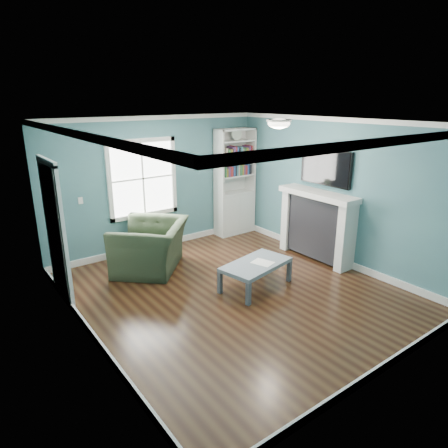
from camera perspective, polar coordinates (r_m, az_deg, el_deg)
floor at (r=6.37m, az=1.59°, el=-9.68°), size 5.00×5.00×0.00m
room_walls at (r=5.81m, az=1.72°, el=4.30°), size 5.00×5.00×5.00m
trim at (r=5.90m, az=1.69°, el=1.04°), size 4.50×5.00×2.60m
window at (r=7.77m, az=-11.53°, el=6.39°), size 1.40×0.06×1.50m
bookshelf at (r=8.79m, az=1.51°, el=4.52°), size 0.90×0.35×2.31m
fireplace at (r=7.61m, az=13.13°, el=-0.30°), size 0.44×1.58×1.30m
tv at (r=7.45m, az=14.32°, el=7.87°), size 0.06×1.10×0.65m
door at (r=6.26m, az=-23.00°, el=-0.98°), size 0.12×0.98×2.17m
ceiling_fixture at (r=6.33m, az=7.85°, el=14.12°), size 0.38×0.38×0.15m
light_switch at (r=7.41m, az=-19.81°, el=3.17°), size 0.08×0.01×0.12m
recliner at (r=7.09m, az=-10.50°, el=-2.05°), size 1.50×1.53×1.13m
coffee_table at (r=6.40m, az=4.59°, el=-5.99°), size 1.25×0.85×0.42m
paper_sheet at (r=6.39m, az=5.54°, el=-5.50°), size 0.34×0.38×0.00m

